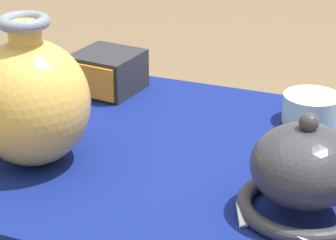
{
  "coord_description": "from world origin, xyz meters",
  "views": [
    {
      "loc": [
        0.24,
        -0.9,
        1.22
      ],
      "look_at": [
        -0.08,
        -0.08,
        0.82
      ],
      "focal_mm": 70.0,
      "sensor_mm": 36.0,
      "label": 1
    }
  ],
  "objects": [
    {
      "name": "pot_squat_celadon",
      "position": [
        0.08,
        0.2,
        0.76
      ],
      "size": [
        0.1,
        0.1,
        0.05
      ],
      "primitive_type": "cylinder",
      "color": "#A8CCB7",
      "rests_on": "display_table"
    },
    {
      "name": "vase_dome_bell",
      "position": [
        0.13,
        -0.11,
        0.79
      ],
      "size": [
        0.18,
        0.19,
        0.15
      ],
      "color": "#2D2D33",
      "rests_on": "display_table"
    },
    {
      "name": "mosaic_tile_box",
      "position": [
        -0.32,
        0.2,
        0.77
      ],
      "size": [
        0.13,
        0.14,
        0.08
      ],
      "rotation": [
        0.0,
        0.0,
        -0.12
      ],
      "color": "#232328",
      "rests_on": "display_table"
    },
    {
      "name": "display_table",
      "position": [
        0.0,
        -0.02,
        0.65
      ],
      "size": [
        1.23,
        0.62,
        0.73
      ],
      "color": "#38383D",
      "rests_on": "ground_plane"
    },
    {
      "name": "vase_tall_bulbous",
      "position": [
        -0.3,
        -0.11,
        0.83
      ],
      "size": [
        0.18,
        0.18,
        0.24
      ],
      "color": "gold",
      "rests_on": "display_table"
    }
  ]
}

